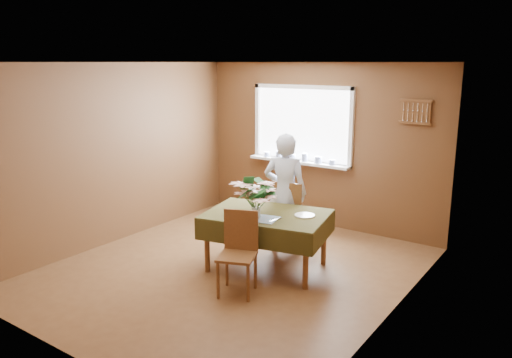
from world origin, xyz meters
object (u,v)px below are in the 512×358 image
Objects in this scene: chair_far at (290,212)px; flower_bouquet at (256,193)px; dining_table at (267,220)px; seated_woman at (285,193)px; chair_near at (239,248)px.

chair_far is 1.07m from flower_bouquet.
dining_table is at bearing 90.98° from chair_far.
seated_woman is 0.91m from flower_bouquet.
seated_woman is at bearing 78.60° from chair_near.
chair_far is 1.44m from chair_near.
chair_far is at bearing 95.87° from flower_bouquet.
seated_woman is (-0.04, -0.07, 0.28)m from chair_far.
dining_table is at bearing 76.44° from chair_near.
seated_woman is (-0.14, 0.66, 0.18)m from dining_table.
flower_bouquet is at bearing 82.72° from seated_woman.
chair_near is (0.20, -1.42, -0.02)m from chair_far.
dining_table is 0.44m from flower_bouquet.
chair_near is at bearing 83.95° from seated_woman.
dining_table is 1.71× the size of chair_far.
seated_woman is at bearing 98.76° from flower_bouquet.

